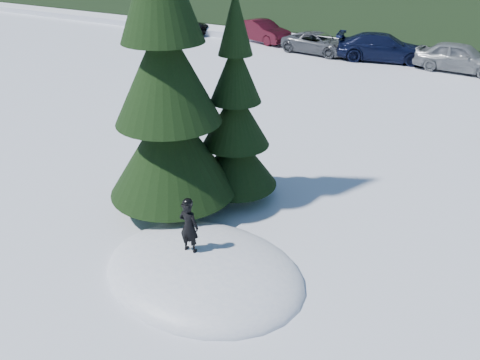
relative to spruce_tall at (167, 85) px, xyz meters
The scene contains 10 objects.
ground 4.37m from the spruce_tall, 39.29° to the right, with size 200.00×200.00×0.00m, color white.
snow_mound 4.37m from the spruce_tall, 39.29° to the right, with size 4.48×3.52×0.96m, color white.
spruce_tall is the anchor object (origin of this frame).
spruce_short 2.11m from the spruce_tall, 54.46° to the left, with size 2.20×2.20×5.37m.
child_skier 3.44m from the spruce_tall, 43.85° to the right, with size 0.43×0.28×1.17m, color black.
car_0 25.29m from the spruce_tall, 127.75° to the left, with size 1.73×4.30×1.47m, color black.
car_1 22.50m from the spruce_tall, 113.61° to the left, with size 1.53×4.38×1.44m, color #350912.
car_2 19.83m from the spruce_tall, 102.51° to the left, with size 2.07×4.49×1.25m, color #505258.
car_3 19.51m from the spruce_tall, 91.00° to the left, with size 2.13×5.24×1.52m, color black.
car_4 19.52m from the spruce_tall, 78.67° to the left, with size 1.80×4.48×1.52m, color gray.
Camera 1 is at (4.81, -6.31, 6.33)m, focal length 35.00 mm.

